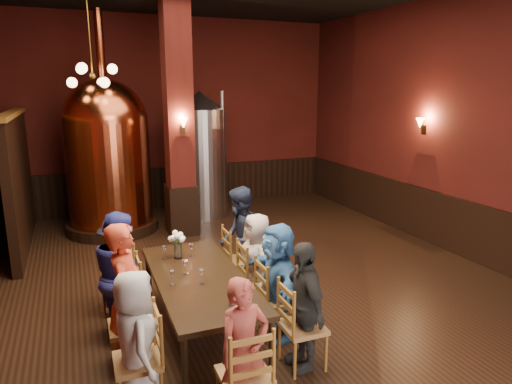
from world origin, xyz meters
name	(u,v)px	position (x,y,z in m)	size (l,w,h in m)	color
room	(245,135)	(0.00, 0.00, 2.25)	(10.00, 10.02, 4.50)	black
wainscot_right	(450,224)	(3.96, 0.00, 0.50)	(0.08, 9.90, 1.00)	black
wainscot_back	(174,187)	(0.00, 4.96, 0.50)	(7.90, 0.08, 1.00)	black
column	(179,122)	(-0.30, 2.80, 2.25)	(0.58, 0.58, 4.50)	#4B1310
partition	(19,183)	(-3.20, 3.20, 1.20)	(0.22, 3.50, 2.40)	black
pendant_cluster	(92,76)	(-1.80, 2.90, 3.10)	(0.90, 0.90, 1.70)	#A57226
sconce_wall	(424,125)	(3.90, 0.80, 2.20)	(0.20, 0.20, 0.36)	black
sconce_column	(182,125)	(-0.30, 2.50, 2.20)	(0.20, 0.20, 0.36)	black
dining_table	(200,281)	(-1.00, -1.12, 0.69)	(1.04, 2.42, 0.75)	black
chair_0	(137,361)	(-1.87, -2.10, 0.46)	(0.46, 0.46, 0.92)	brown
person_0	(136,340)	(-1.87, -2.10, 0.67)	(0.65, 0.42, 1.33)	#BDBDBD
chair_1	(129,326)	(-1.86, -1.43, 0.46)	(0.46, 0.46, 0.92)	brown
person_1	(127,296)	(-1.86, -1.43, 0.79)	(0.58, 0.38, 1.59)	#B4361E
chair_2	(123,299)	(-1.84, -0.77, 0.46)	(0.46, 0.46, 0.92)	brown
person_2	(122,275)	(-1.84, -0.77, 0.77)	(0.75, 0.37, 1.53)	navy
chair_3	(118,277)	(-1.83, -0.10, 0.46)	(0.46, 0.46, 0.92)	brown
person_3	(117,265)	(-1.83, -0.10, 0.64)	(0.82, 0.47, 1.28)	black
chair_4	(303,326)	(-0.17, -2.13, 0.46)	(0.46, 0.46, 0.92)	brown
person_4	(303,305)	(-0.17, -2.13, 0.70)	(0.82, 0.34, 1.40)	black
chair_5	(277,299)	(-0.16, -1.46, 0.46)	(0.46, 0.46, 0.92)	brown
person_5	(277,280)	(-0.16, -1.46, 0.70)	(1.30, 0.41, 1.40)	#3A72B0
chair_6	(257,278)	(-0.14, -0.80, 0.46)	(0.46, 0.46, 0.92)	brown
person_6	(257,263)	(-0.14, -0.80, 0.67)	(0.65, 0.42, 1.34)	#B3A39E
chair_7	(240,260)	(-0.13, -0.13, 0.46)	(0.46, 0.46, 0.92)	brown
person_7	(240,240)	(-0.13, -0.13, 0.77)	(0.75, 0.37, 1.54)	#1D243A
chair_8	(244,374)	(-1.03, -2.67, 0.46)	(0.46, 0.46, 0.92)	brown
person_8	(244,352)	(-1.03, -2.67, 0.68)	(0.49, 0.32, 1.35)	#953931
copper_kettle	(108,155)	(-1.59, 3.53, 1.58)	(2.08, 2.08, 4.34)	black
steel_vessel	(201,155)	(0.43, 3.91, 1.41)	(1.48, 1.48, 2.82)	#B2B2B7
rose_vase	(178,240)	(-1.10, -0.45, 0.99)	(0.22, 0.22, 0.37)	white
wine_glass_0	(185,267)	(-1.13, -0.99, 0.83)	(0.07, 0.07, 0.17)	white
wine_glass_1	(191,250)	(-0.93, -0.45, 0.83)	(0.07, 0.07, 0.17)	white
wine_glass_2	(165,252)	(-1.26, -0.40, 0.83)	(0.07, 0.07, 0.17)	white
wine_glass_3	(231,297)	(-0.89, -1.94, 0.83)	(0.07, 0.07, 0.17)	white
wine_glass_4	(202,277)	(-1.03, -1.33, 0.83)	(0.07, 0.07, 0.17)	white
wine_glass_5	(172,278)	(-1.34, -1.24, 0.83)	(0.07, 0.07, 0.17)	white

